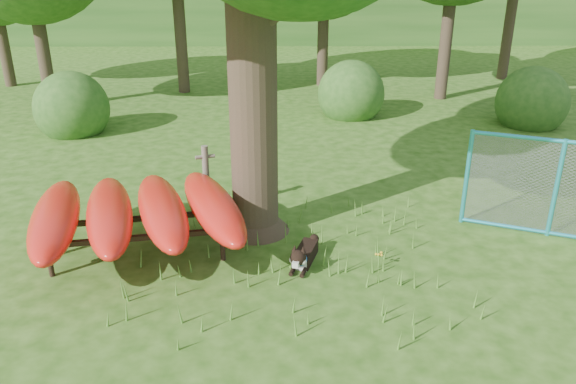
{
  "coord_description": "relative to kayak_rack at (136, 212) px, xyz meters",
  "views": [
    {
      "loc": [
        0.11,
        -5.97,
        4.0
      ],
      "look_at": [
        0.2,
        1.2,
        1.0
      ],
      "focal_mm": 35.0,
      "sensor_mm": 36.0,
      "label": 1
    }
  ],
  "objects": [
    {
      "name": "ground",
      "position": [
        1.93,
        -1.18,
        -0.71
      ],
      "size": [
        80.0,
        80.0,
        0.0
      ],
      "primitive_type": "plane",
      "color": "#234A0E",
      "rests_on": "ground"
    },
    {
      "name": "wooden_post",
      "position": [
        0.8,
        1.5,
        -0.08
      ],
      "size": [
        0.32,
        0.16,
        1.19
      ],
      "rotation": [
        0.0,
        0.0,
        0.32
      ],
      "color": "brown",
      "rests_on": "ground"
    },
    {
      "name": "kayak_rack",
      "position": [
        0.0,
        0.0,
        0.0
      ],
      "size": [
        3.5,
        3.12,
        0.93
      ],
      "rotation": [
        0.0,
        0.0,
        0.18
      ],
      "color": "black",
      "rests_on": "ground"
    },
    {
      "name": "husky_dog",
      "position": [
        2.34,
        -0.26,
        -0.56
      ],
      "size": [
        0.46,
        0.93,
        0.43
      ],
      "rotation": [
        0.0,
        0.0,
        -0.3
      ],
      "color": "black",
      "rests_on": "ground"
    },
    {
      "name": "fence_section",
      "position": [
        6.18,
        0.61,
        0.07
      ],
      "size": [
        2.49,
        1.09,
        2.6
      ],
      "rotation": [
        0.0,
        0.0,
        -0.4
      ],
      "color": "#2AA8C5",
      "rests_on": "ground"
    },
    {
      "name": "wildflower_clump",
      "position": [
        3.39,
        -0.35,
        -0.52
      ],
      "size": [
        0.11,
        0.1,
        0.24
      ],
      "rotation": [
        0.0,
        0.0,
        0.28
      ],
      "color": "#51832A",
      "rests_on": "ground"
    },
    {
      "name": "shrub_left",
      "position": [
        -3.07,
        6.32,
        -0.71
      ],
      "size": [
        1.8,
        1.8,
        1.8
      ],
      "primitive_type": "sphere",
      "color": "#27521A",
      "rests_on": "ground"
    },
    {
      "name": "shrub_right",
      "position": [
        8.43,
        6.82,
        -0.71
      ],
      "size": [
        1.8,
        1.8,
        1.8
      ],
      "primitive_type": "sphere",
      "color": "#27521A",
      "rests_on": "ground"
    },
    {
      "name": "shrub_mid",
      "position": [
        3.93,
        7.82,
        -0.71
      ],
      "size": [
        1.8,
        1.8,
        1.8
      ],
      "primitive_type": "sphere",
      "color": "#27521A",
      "rests_on": "ground"
    }
  ]
}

